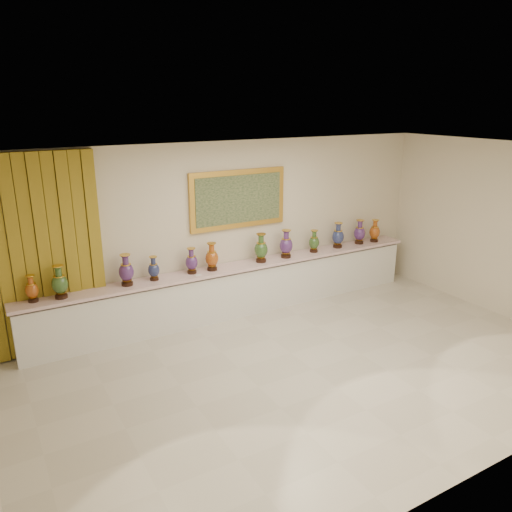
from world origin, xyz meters
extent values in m
plane|color=beige|center=(0.00, 0.00, 0.00)|extent=(8.00, 8.00, 0.00)
plane|color=beige|center=(0.00, 2.50, 1.50)|extent=(8.00, 0.00, 8.00)
plane|color=beige|center=(4.00, 0.00, 1.50)|extent=(0.00, 5.00, 5.00)
plane|color=white|center=(0.00, 0.00, 3.00)|extent=(8.00, 8.00, 0.00)
cube|color=gold|center=(-3.03, 2.44, 1.50)|extent=(1.64, 0.14, 2.95)
cube|color=gold|center=(0.14, 2.46, 2.02)|extent=(1.80, 0.06, 1.00)
cube|color=#1A351F|center=(0.14, 2.42, 2.02)|extent=(1.62, 0.02, 0.82)
cube|color=white|center=(0.00, 2.27, 0.41)|extent=(7.20, 0.42, 0.81)
cube|color=beige|center=(0.00, 2.25, 0.88)|extent=(7.28, 0.48, 0.05)
cylinder|color=black|center=(-3.27, 2.27, 0.92)|extent=(0.14, 0.14, 0.04)
cone|color=gold|center=(-3.27, 2.27, 0.96)|extent=(0.12, 0.12, 0.03)
ellipsoid|color=maroon|center=(-3.27, 2.27, 1.07)|extent=(0.23, 0.23, 0.23)
cylinder|color=gold|center=(-3.27, 2.27, 1.17)|extent=(0.13, 0.13, 0.01)
cylinder|color=maroon|center=(-3.27, 2.27, 1.22)|extent=(0.07, 0.07, 0.08)
cone|color=maroon|center=(-3.27, 2.27, 1.28)|extent=(0.13, 0.13, 0.03)
cylinder|color=gold|center=(-3.27, 2.27, 1.29)|extent=(0.13, 0.13, 0.01)
cylinder|color=black|center=(-2.90, 2.21, 0.92)|extent=(0.17, 0.17, 0.05)
cone|color=gold|center=(-2.90, 2.21, 0.98)|extent=(0.15, 0.15, 0.03)
ellipsoid|color=black|center=(-2.90, 2.21, 1.11)|extent=(0.29, 0.29, 0.29)
cylinder|color=gold|center=(-2.90, 2.21, 1.24)|extent=(0.16, 0.16, 0.01)
cylinder|color=black|center=(-2.90, 2.21, 1.30)|extent=(0.09, 0.09, 0.10)
cone|color=black|center=(-2.90, 2.21, 1.37)|extent=(0.16, 0.16, 0.04)
cylinder|color=gold|center=(-2.90, 2.21, 1.39)|extent=(0.16, 0.16, 0.01)
cylinder|color=black|center=(-1.93, 2.25, 0.92)|extent=(0.18, 0.18, 0.05)
cone|color=gold|center=(-1.93, 2.25, 0.98)|extent=(0.15, 0.15, 0.03)
ellipsoid|color=#270E48|center=(-1.93, 2.25, 1.12)|extent=(0.29, 0.29, 0.29)
cylinder|color=gold|center=(-1.93, 2.25, 1.24)|extent=(0.16, 0.16, 0.01)
cylinder|color=#270E48|center=(-1.93, 2.25, 1.30)|extent=(0.09, 0.09, 0.10)
cone|color=#270E48|center=(-1.93, 2.25, 1.37)|extent=(0.16, 0.16, 0.04)
cylinder|color=gold|center=(-1.93, 2.25, 1.39)|extent=(0.16, 0.16, 0.01)
cylinder|color=black|center=(-1.49, 2.27, 0.92)|extent=(0.14, 0.14, 0.04)
cone|color=gold|center=(-1.49, 2.27, 0.96)|extent=(0.12, 0.12, 0.03)
ellipsoid|color=#0A133A|center=(-1.49, 2.27, 1.07)|extent=(0.21, 0.21, 0.23)
cylinder|color=gold|center=(-1.49, 2.27, 1.17)|extent=(0.12, 0.12, 0.01)
cylinder|color=#0A133A|center=(-1.49, 2.27, 1.22)|extent=(0.07, 0.07, 0.08)
cone|color=#0A133A|center=(-1.49, 2.27, 1.27)|extent=(0.12, 0.12, 0.03)
cylinder|color=gold|center=(-1.49, 2.27, 1.29)|extent=(0.13, 0.13, 0.01)
cylinder|color=black|center=(-0.84, 2.27, 0.92)|extent=(0.15, 0.15, 0.04)
cone|color=gold|center=(-0.84, 2.27, 0.97)|extent=(0.13, 0.13, 0.03)
ellipsoid|color=#270E48|center=(-0.84, 2.27, 1.09)|extent=(0.24, 0.24, 0.25)
cylinder|color=gold|center=(-0.84, 2.27, 1.19)|extent=(0.14, 0.14, 0.01)
cylinder|color=#270E48|center=(-0.84, 2.27, 1.25)|extent=(0.08, 0.08, 0.09)
cone|color=#270E48|center=(-0.84, 2.27, 1.31)|extent=(0.14, 0.14, 0.03)
cylinder|color=gold|center=(-0.84, 2.27, 1.33)|extent=(0.14, 0.14, 0.01)
cylinder|color=black|center=(-0.48, 2.25, 0.92)|extent=(0.17, 0.17, 0.05)
cone|color=gold|center=(-0.48, 2.25, 0.98)|extent=(0.15, 0.15, 0.03)
ellipsoid|color=maroon|center=(-0.48, 2.25, 1.11)|extent=(0.25, 0.25, 0.28)
cylinder|color=gold|center=(-0.48, 2.25, 1.22)|extent=(0.15, 0.15, 0.01)
cylinder|color=maroon|center=(-0.48, 2.25, 1.28)|extent=(0.09, 0.09, 0.10)
cone|color=maroon|center=(-0.48, 2.25, 1.35)|extent=(0.15, 0.15, 0.04)
cylinder|color=gold|center=(-0.48, 2.25, 1.37)|extent=(0.16, 0.16, 0.01)
cylinder|color=black|center=(0.46, 2.22, 0.93)|extent=(0.18, 0.18, 0.05)
cone|color=gold|center=(0.46, 2.22, 0.98)|extent=(0.16, 0.16, 0.03)
ellipsoid|color=black|center=(0.46, 2.22, 1.12)|extent=(0.28, 0.28, 0.30)
cylinder|color=gold|center=(0.46, 2.22, 1.25)|extent=(0.16, 0.16, 0.01)
cylinder|color=black|center=(0.46, 2.22, 1.32)|extent=(0.10, 0.10, 0.11)
cone|color=black|center=(0.46, 2.22, 1.39)|extent=(0.16, 0.16, 0.04)
cylinder|color=gold|center=(0.46, 2.22, 1.41)|extent=(0.17, 0.17, 0.01)
cylinder|color=black|center=(0.99, 2.23, 0.93)|extent=(0.18, 0.18, 0.05)
cone|color=gold|center=(0.99, 2.23, 0.98)|extent=(0.16, 0.16, 0.03)
ellipsoid|color=#270E48|center=(0.99, 2.23, 1.12)|extent=(0.24, 0.24, 0.30)
cylinder|color=gold|center=(0.99, 2.23, 1.25)|extent=(0.16, 0.16, 0.01)
cylinder|color=#270E48|center=(0.99, 2.23, 1.32)|extent=(0.10, 0.10, 0.11)
cone|color=#270E48|center=(0.99, 2.23, 1.39)|extent=(0.16, 0.16, 0.04)
cylinder|color=gold|center=(0.99, 2.23, 1.41)|extent=(0.17, 0.17, 0.01)
cylinder|color=black|center=(1.63, 2.25, 0.92)|extent=(0.15, 0.15, 0.04)
cone|color=gold|center=(1.63, 2.25, 0.97)|extent=(0.13, 0.13, 0.03)
ellipsoid|color=black|center=(1.63, 2.25, 1.08)|extent=(0.26, 0.26, 0.25)
cylinder|color=gold|center=(1.63, 2.25, 1.19)|extent=(0.13, 0.13, 0.01)
cylinder|color=black|center=(1.63, 2.25, 1.24)|extent=(0.08, 0.08, 0.09)
cone|color=black|center=(1.63, 2.25, 1.30)|extent=(0.13, 0.13, 0.03)
cylinder|color=gold|center=(1.63, 2.25, 1.32)|extent=(0.14, 0.14, 0.01)
cylinder|color=black|center=(2.21, 2.26, 0.92)|extent=(0.17, 0.17, 0.05)
cone|color=gold|center=(2.21, 2.26, 0.98)|extent=(0.15, 0.15, 0.03)
ellipsoid|color=#0A133A|center=(2.21, 2.26, 1.11)|extent=(0.30, 0.30, 0.29)
cylinder|color=gold|center=(2.21, 2.26, 1.24)|extent=(0.16, 0.16, 0.01)
cylinder|color=#0A133A|center=(2.21, 2.26, 1.30)|extent=(0.09, 0.09, 0.10)
cone|color=#0A133A|center=(2.21, 2.26, 1.37)|extent=(0.16, 0.16, 0.04)
cylinder|color=gold|center=(2.21, 2.26, 1.39)|extent=(0.16, 0.16, 0.01)
cylinder|color=black|center=(2.76, 2.27, 0.92)|extent=(0.17, 0.17, 0.05)
cone|color=gold|center=(2.76, 2.27, 0.98)|extent=(0.15, 0.15, 0.03)
ellipsoid|color=#270E48|center=(2.76, 2.27, 1.11)|extent=(0.27, 0.27, 0.28)
cylinder|color=gold|center=(2.76, 2.27, 1.23)|extent=(0.15, 0.15, 0.01)
cylinder|color=#270E48|center=(2.76, 2.27, 1.29)|extent=(0.09, 0.09, 0.10)
cone|color=#270E48|center=(2.76, 2.27, 1.36)|extent=(0.15, 0.15, 0.04)
cylinder|color=gold|center=(2.76, 2.27, 1.38)|extent=(0.16, 0.16, 0.01)
cylinder|color=black|center=(3.12, 2.23, 0.92)|extent=(0.16, 0.16, 0.04)
cone|color=gold|center=(3.12, 2.23, 0.97)|extent=(0.14, 0.14, 0.03)
ellipsoid|color=maroon|center=(3.12, 2.23, 1.10)|extent=(0.27, 0.27, 0.26)
cylinder|color=gold|center=(3.12, 2.23, 1.21)|extent=(0.14, 0.14, 0.01)
cylinder|color=maroon|center=(3.12, 2.23, 1.27)|extent=(0.08, 0.08, 0.09)
cone|color=maroon|center=(3.12, 2.23, 1.33)|extent=(0.14, 0.14, 0.03)
cylinder|color=gold|center=(3.12, 2.23, 1.35)|extent=(0.15, 0.15, 0.01)
cube|color=white|center=(-0.79, 2.13, 0.90)|extent=(0.10, 0.06, 0.00)
camera|label=1|loc=(-3.81, -5.00, 3.63)|focal=35.00mm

